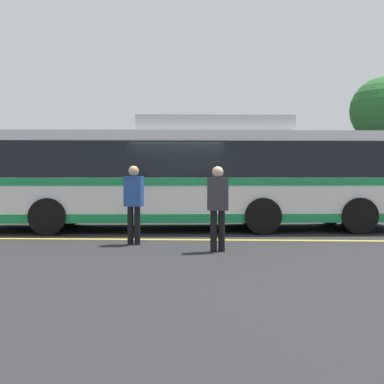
{
  "coord_description": "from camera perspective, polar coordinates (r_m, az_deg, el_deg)",
  "views": [
    {
      "loc": [
        0.95,
        -12.88,
        1.62
      ],
      "look_at": [
        0.35,
        0.44,
        1.11
      ],
      "focal_mm": 42.0,
      "sensor_mm": 36.0,
      "label": 1
    }
  ],
  "objects": [
    {
      "name": "tree_1",
      "position": [
        25.35,
        23.19,
        9.49
      ],
      "size": [
        3.38,
        3.38,
        6.63
      ],
      "color": "#513823",
      "rests_on": "ground_plane"
    },
    {
      "name": "lane_strip_0",
      "position": [
        11.25,
        -0.51,
        -6.07
      ],
      "size": [
        32.61,
        0.2,
        0.01
      ],
      "primitive_type": "cube",
      "rotation": [
        0.0,
        0.0,
        1.57
      ],
      "color": "gold",
      "rests_on": "ground_plane"
    },
    {
      "name": "parked_car_1",
      "position": [
        18.47,
        -17.24,
        -0.59
      ],
      "size": [
        4.43,
        2.08,
        1.52
      ],
      "rotation": [
        0.0,
        0.0,
        -1.56
      ],
      "color": "black",
      "rests_on": "ground_plane"
    },
    {
      "name": "ground_plane",
      "position": [
        13.01,
        -1.64,
        -4.96
      ],
      "size": [
        220.0,
        220.0,
        0.0
      ],
      "primitive_type": "plane",
      "color": "#262628"
    },
    {
      "name": "pedestrian_1",
      "position": [
        9.44,
        3.28,
        -1.38
      ],
      "size": [
        0.45,
        0.28,
        1.8
      ],
      "rotation": [
        0.0,
        0.0,
        0.14
      ],
      "color": "black",
      "rests_on": "ground_plane"
    },
    {
      "name": "pedestrian_0",
      "position": [
        10.49,
        -7.41,
        -0.92
      ],
      "size": [
        0.46,
        0.3,
        1.83
      ],
      "rotation": [
        0.0,
        0.0,
        2.93
      ],
      "color": "black",
      "rests_on": "ground_plane"
    },
    {
      "name": "parked_car_2",
      "position": [
        17.16,
        2.65,
        -0.82
      ],
      "size": [
        4.15,
        2.03,
        1.42
      ],
      "rotation": [
        0.0,
        0.0,
        1.58
      ],
      "color": "olive",
      "rests_on": "ground_plane"
    },
    {
      "name": "curb_strip",
      "position": [
        19.27,
        0.79,
        -2.41
      ],
      "size": [
        40.61,
        0.36,
        0.15
      ],
      "primitive_type": "cube",
      "color": "#99999E",
      "rests_on": "ground_plane"
    },
    {
      "name": "transit_bus",
      "position": [
        13.33,
        0.09,
        2.25
      ],
      "size": [
        13.06,
        3.46,
        3.27
      ],
      "rotation": [
        0.0,
        0.0,
        1.64
      ],
      "color": "silver",
      "rests_on": "ground_plane"
    }
  ]
}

